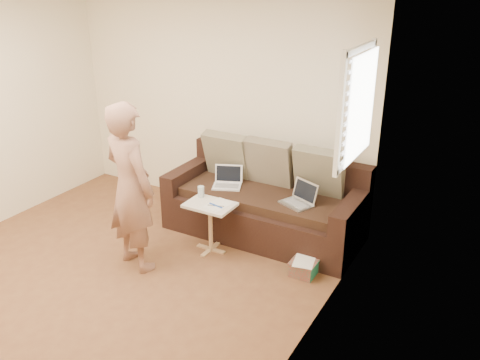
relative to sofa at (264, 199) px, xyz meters
The scene contains 17 objects.
floor 2.03m from the sofa, 116.88° to the right, with size 4.50×4.50×0.00m, color brown.
ceiling 2.95m from the sofa, 116.88° to the right, with size 4.50×4.50×0.00m, color white.
wall_back 1.34m from the sofa, 152.17° to the left, with size 4.00×4.00×0.00m, color beige.
wall_right 2.26m from the sofa, 58.20° to the right, with size 4.50×4.50×0.00m, color beige.
window_blinds 1.67m from the sofa, 14.67° to the right, with size 0.12×0.88×1.08m, color white, non-canonical shape.
sofa is the anchor object (origin of this frame).
pillow_left 0.73m from the sofa, 161.72° to the left, with size 0.55×0.14×0.55m, color #6B624F, non-canonical shape.
pillow_mid 0.43m from the sofa, 102.94° to the left, with size 0.55×0.14×0.55m, color brown, non-canonical shape.
pillow_right 0.70m from the sofa, 22.44° to the left, with size 0.55×0.14×0.55m, color #6B624F, non-canonical shape.
laptop_silver 0.48m from the sofa, 16.82° to the right, with size 0.33×0.24×0.22m, color #B7BABC, non-canonical shape.
laptop_white 0.45m from the sofa, 168.02° to the right, with size 0.32×0.23×0.23m, color white, non-canonical shape.
person 1.56m from the sofa, 124.23° to the right, with size 0.63×0.43×1.73m, color brown.
side_table 0.72m from the sofa, 117.21° to the right, with size 0.51×0.35×0.56m, color silver, non-canonical shape.
drinking_glass 0.75m from the sofa, 133.64° to the right, with size 0.07×0.07×0.12m, color silver, non-canonical shape.
scissors 0.70m from the sofa, 109.78° to the right, with size 0.18×0.10×0.02m, color silver, non-canonical shape.
paper_on_table 0.66m from the sofa, 110.83° to the right, with size 0.21×0.30×0.00m, color white, non-canonical shape.
striped_box 1.00m from the sofa, 37.70° to the right, with size 0.25×0.25×0.16m, color red, non-canonical shape.
Camera 1 is at (3.20, -2.86, 2.83)m, focal length 37.83 mm.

